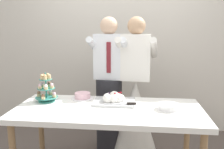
% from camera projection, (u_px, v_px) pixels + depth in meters
% --- Properties ---
extents(rear_wall, '(5.20, 0.10, 2.90)m').
position_uv_depth(rear_wall, '(120.00, 33.00, 3.61)').
color(rear_wall, beige).
rests_on(rear_wall, ground_plane).
extents(dessert_table, '(1.80, 0.80, 0.78)m').
position_uv_depth(dessert_table, '(108.00, 115.00, 2.36)').
color(dessert_table, white).
rests_on(dessert_table, ground_plane).
extents(cupcake_stand, '(0.23, 0.23, 0.31)m').
position_uv_depth(cupcake_stand, '(46.00, 89.00, 2.53)').
color(cupcake_stand, teal).
rests_on(cupcake_stand, dessert_table).
extents(main_cake_tray, '(0.44, 0.31, 0.13)m').
position_uv_depth(main_cake_tray, '(114.00, 99.00, 2.49)').
color(main_cake_tray, silver).
rests_on(main_cake_tray, dessert_table).
extents(plate_stack, '(0.21, 0.21, 0.05)m').
position_uv_depth(plate_stack, '(168.00, 107.00, 2.30)').
color(plate_stack, white).
rests_on(plate_stack, dessert_table).
extents(round_cake, '(0.24, 0.24, 0.07)m').
position_uv_depth(round_cake, '(82.00, 96.00, 2.64)').
color(round_cake, white).
rests_on(round_cake, dessert_table).
extents(person_groom, '(0.50, 0.53, 1.66)m').
position_uv_depth(person_groom, '(109.00, 92.00, 3.02)').
color(person_groom, '#232328').
rests_on(person_groom, ground_plane).
extents(person_bride, '(0.56, 0.56, 1.66)m').
position_uv_depth(person_bride, '(135.00, 107.00, 2.98)').
color(person_bride, white).
rests_on(person_bride, ground_plane).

